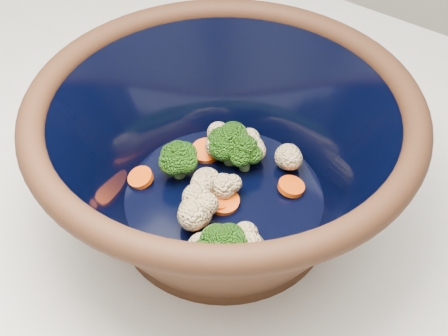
# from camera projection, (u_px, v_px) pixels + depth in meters

# --- Properties ---
(mixing_bowl) EXTENTS (0.42, 0.42, 0.16)m
(mixing_bowl) POSITION_uv_depth(u_px,v_px,m) (224.00, 156.00, 0.61)
(mixing_bowl) COLOR black
(mixing_bowl) RESTS_ON counter
(vegetable_pile) EXTENTS (0.18, 0.18, 0.05)m
(vegetable_pile) POSITION_uv_depth(u_px,v_px,m) (223.00, 185.00, 0.63)
(vegetable_pile) COLOR #608442
(vegetable_pile) RESTS_ON mixing_bowl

